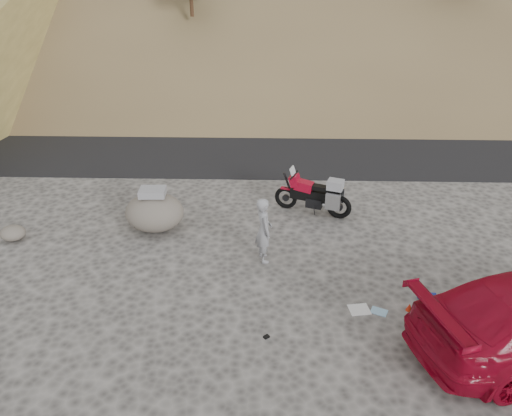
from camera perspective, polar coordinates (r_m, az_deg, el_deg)
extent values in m
plane|color=#464341|center=(12.05, 3.54, -7.66)|extent=(140.00, 140.00, 0.00)
cube|color=black|center=(20.08, 2.83, 7.33)|extent=(120.00, 7.00, 0.05)
cylinder|color=#3B2415|center=(24.18, -7.41, 22.53)|extent=(0.17, 0.17, 1.40)
torus|color=black|center=(14.86, 3.43, 1.18)|extent=(0.69, 0.35, 0.69)
cylinder|color=black|center=(14.86, 3.43, 1.18)|extent=(0.22, 0.13, 0.21)
torus|color=black|center=(14.50, 9.46, 0.12)|extent=(0.73, 0.39, 0.73)
cylinder|color=black|center=(14.50, 9.46, 0.12)|extent=(0.24, 0.16, 0.23)
cylinder|color=black|center=(14.67, 3.78, 2.47)|extent=(0.39, 0.19, 0.84)
cylinder|color=black|center=(14.47, 4.37, 3.79)|extent=(0.27, 0.62, 0.05)
cube|color=black|center=(14.56, 6.36, 1.47)|extent=(1.26, 0.66, 0.31)
cube|color=black|center=(14.63, 6.71, 0.68)|extent=(0.55, 0.45, 0.29)
cube|color=maroon|center=(14.51, 5.50, 2.55)|extent=(0.62, 0.48, 0.32)
cube|color=maroon|center=(14.53, 4.46, 3.17)|extent=(0.42, 0.44, 0.37)
cube|color=silver|center=(14.44, 4.23, 4.20)|extent=(0.22, 0.33, 0.26)
cube|color=black|center=(14.39, 7.41, 2.31)|extent=(0.62, 0.41, 0.12)
cube|color=black|center=(14.33, 8.92, 1.90)|extent=(0.41, 0.30, 0.10)
cube|color=#B9BABF|center=(14.17, 8.76, 0.67)|extent=(0.43, 0.26, 0.47)
cube|color=#B9BABF|center=(14.65, 9.27, 1.56)|extent=(0.43, 0.26, 0.47)
cube|color=gray|center=(14.23, 9.06, 2.64)|extent=(0.53, 0.48, 0.27)
cube|color=maroon|center=(14.73, 3.46, 2.26)|extent=(0.34, 0.22, 0.04)
cylinder|color=black|center=(14.54, 6.66, -0.29)|extent=(0.10, 0.21, 0.38)
cylinder|color=#B9BABF|center=(14.38, 8.55, 0.27)|extent=(0.48, 0.25, 0.13)
imported|color=gray|center=(12.59, 0.86, -5.87)|extent=(0.55, 0.70, 1.70)
ellipsoid|color=#605A52|center=(13.92, -11.50, -0.48)|extent=(1.80, 1.60, 1.04)
cube|color=gray|center=(13.65, -11.74, 1.77)|extent=(0.67, 0.53, 0.18)
ellipsoid|color=#605A52|center=(14.80, -26.03, -2.58)|extent=(0.72, 0.66, 0.40)
cube|color=white|center=(11.21, 11.72, -11.31)|extent=(0.49, 0.45, 0.01)
cylinder|color=navy|center=(11.88, 18.92, -9.45)|extent=(0.40, 0.18, 0.16)
cone|color=#B7220C|center=(11.41, 17.12, -10.76)|extent=(0.17, 0.17, 0.18)
cube|color=black|center=(10.33, 1.20, -14.50)|extent=(0.14, 0.14, 0.04)
cube|color=#8DBCDA|center=(11.25, 13.88, -11.41)|extent=(0.42, 0.37, 0.01)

